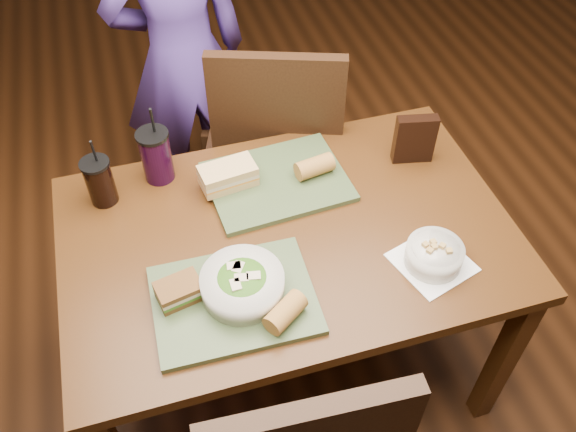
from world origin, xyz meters
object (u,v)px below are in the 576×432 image
object	(u,v)px
soup_bowl	(434,255)
sandwich_near	(179,291)
tray_far	(277,182)
diner	(182,57)
salad_bowl	(242,283)
tray_near	(234,300)
cup_cola	(100,181)
baguette_far	(314,167)
chair_far	(269,147)
sandwich_far	(228,175)
cup_berry	(156,155)
chip_bag	(415,139)
dining_table	(288,252)
baguette_near	(285,312)

from	to	relation	value
soup_bowl	sandwich_near	xyz separation A→B (m)	(-0.69, 0.07, 0.01)
tray_far	soup_bowl	world-z (taller)	soup_bowl
diner	salad_bowl	xyz separation A→B (m)	(-0.04, -1.17, 0.06)
tray_near	cup_cola	distance (m)	0.56
baguette_far	tray_near	bearing A→B (deg)	-131.97
sandwich_near	baguette_far	bearing A→B (deg)	35.60
chair_far	cup_cola	bearing A→B (deg)	-154.41
sandwich_near	cup_cola	bearing A→B (deg)	109.98
sandwich_far	cup_berry	distance (m)	0.23
salad_bowl	cup_cola	bearing A→B (deg)	124.53
sandwich_far	chip_bag	distance (m)	0.60
tray_near	cup_berry	bearing A→B (deg)	102.22
sandwich_near	tray_near	bearing A→B (deg)	-17.77
soup_bowl	sandwich_far	bearing A→B (deg)	136.48
chair_far	baguette_far	bearing A→B (deg)	-82.75
diner	cup_berry	xyz separation A→B (m)	(-0.18, -0.65, 0.09)
diner	salad_bowl	distance (m)	1.17
dining_table	tray_far	size ratio (longest dim) A/B	3.10
tray_near	tray_far	world-z (taller)	same
sandwich_near	dining_table	bearing A→B (deg)	23.88
sandwich_near	cup_cola	distance (m)	0.46
tray_near	chip_bag	world-z (taller)	chip_bag
tray_near	baguette_near	bearing A→B (deg)	-41.61
salad_bowl	baguette_near	bearing A→B (deg)	-53.41
dining_table	cup_cola	world-z (taller)	cup_cola
dining_table	baguette_near	world-z (taller)	baguette_near
diner	sandwich_far	xyz separation A→B (m)	(0.02, -0.76, 0.05)
tray_far	salad_bowl	world-z (taller)	salad_bowl
salad_bowl	chip_bag	distance (m)	0.75
sandwich_near	baguette_far	distance (m)	0.59
tray_far	soup_bowl	bearing A→B (deg)	-52.43
salad_bowl	baguette_near	distance (m)	0.14
tray_far	chip_bag	size ratio (longest dim) A/B	2.51
chair_far	baguette_far	world-z (taller)	chair_far
chair_far	cup_berry	distance (m)	0.54
cup_cola	chip_bag	distance (m)	0.97
baguette_far	cup_berry	distance (m)	0.49
baguette_far	sandwich_far	bearing A→B (deg)	172.81
chair_far	salad_bowl	size ratio (longest dim) A/B	4.75
diner	cup_berry	bearing A→B (deg)	69.00
chair_far	tray_far	bearing A→B (deg)	-101.00
cup_berry	chip_bag	size ratio (longest dim) A/B	1.61
dining_table	tray_near	distance (m)	0.30
soup_bowl	chair_far	bearing A→B (deg)	107.90
tray_far	sandwich_far	bearing A→B (deg)	170.00
diner	sandwich_far	size ratio (longest dim) A/B	8.34
chip_bag	cup_berry	bearing A→B (deg)	-179.05
chair_far	chip_bag	bearing A→B (deg)	-45.24
diner	cup_cola	xyz separation A→B (m)	(-0.36, -0.70, 0.08)
baguette_far	salad_bowl	bearing A→B (deg)	-130.56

